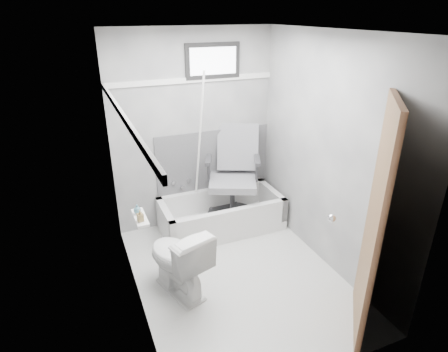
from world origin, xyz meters
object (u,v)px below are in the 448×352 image
soap_bottle_a (140,216)px  soap_bottle_b (137,209)px  toilet (178,260)px  bathtub (221,214)px  door (429,237)px  office_chair (233,176)px

soap_bottle_a → soap_bottle_b: size_ratio=1.28×
soap_bottle_b → toilet: bearing=-9.7°
bathtub → toilet: toilet is taller
bathtub → soap_bottle_b: 1.62m
door → soap_bottle_b: bearing=144.8°
office_chair → bathtub: bearing=-150.0°
toilet → soap_bottle_b: size_ratio=8.87×
bathtub → soap_bottle_b: (-1.15, -0.86, 0.75)m
soap_bottle_a → office_chair: bearing=37.8°
soap_bottle_b → office_chair: bearing=33.8°
door → toilet: bearing=140.9°
bathtub → door: 2.47m
soap_bottle_a → soap_bottle_b: bearing=90.0°
toilet → door: size_ratio=0.37×
bathtub → door: size_ratio=0.75×
door → soap_bottle_b: (-1.92, 1.35, -0.04)m
bathtub → soap_bottle_b: soap_bottle_b is taller
office_chair → soap_bottle_b: office_chair is taller
bathtub → toilet: size_ratio=2.04×
soap_bottle_a → door: bearing=-32.3°
bathtub → office_chair: office_chair is taller
office_chair → soap_bottle_a: 1.67m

